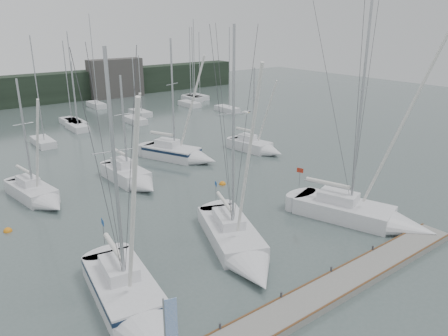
{
  "coord_description": "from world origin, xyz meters",
  "views": [
    {
      "loc": [
        -16.12,
        -17.52,
        14.2
      ],
      "look_at": [
        1.2,
        5.0,
        4.38
      ],
      "focal_mm": 35.0,
      "sensor_mm": 36.0,
      "label": 1
    }
  ],
  "objects_px": {
    "buoy_b": "(222,184)",
    "buoy_c": "(8,231)",
    "sailboat_near_center": "(241,249)",
    "sailboat_mid_d": "(183,154)",
    "sailboat_near_right": "(372,217)",
    "sailboat_mid_e": "(259,148)",
    "sailboat_mid_b": "(40,196)",
    "sailboat_near_left": "(133,306)",
    "sailboat_mid_c": "(133,179)",
    "dock_banner": "(169,330)"
  },
  "relations": [
    {
      "from": "sailboat_near_right",
      "to": "buoy_c",
      "type": "height_order",
      "value": "sailboat_near_right"
    },
    {
      "from": "sailboat_near_center",
      "to": "sailboat_mid_d",
      "type": "xyz_separation_m",
      "value": [
        7.68,
        18.71,
        0.13
      ]
    },
    {
      "from": "sailboat_near_center",
      "to": "sailboat_mid_d",
      "type": "bearing_deg",
      "value": 89.05
    },
    {
      "from": "buoy_b",
      "to": "buoy_c",
      "type": "xyz_separation_m",
      "value": [
        -17.49,
        1.93,
        0.0
      ]
    },
    {
      "from": "sailboat_mid_d",
      "to": "dock_banner",
      "type": "relative_size",
      "value": 3.56
    },
    {
      "from": "sailboat_near_right",
      "to": "buoy_c",
      "type": "relative_size",
      "value": 27.72
    },
    {
      "from": "sailboat_mid_d",
      "to": "sailboat_mid_e",
      "type": "xyz_separation_m",
      "value": [
        8.22,
        -2.73,
        -0.11
      ]
    },
    {
      "from": "buoy_b",
      "to": "sailboat_near_left",
      "type": "bearing_deg",
      "value": -141.03
    },
    {
      "from": "buoy_b",
      "to": "dock_banner",
      "type": "relative_size",
      "value": 0.16
    },
    {
      "from": "sailboat_near_left",
      "to": "sailboat_near_right",
      "type": "xyz_separation_m",
      "value": [
        18.33,
        -1.14,
        -0.02
      ]
    },
    {
      "from": "sailboat_mid_c",
      "to": "sailboat_mid_d",
      "type": "xyz_separation_m",
      "value": [
        7.39,
        3.27,
        0.05
      ]
    },
    {
      "from": "dock_banner",
      "to": "sailboat_near_left",
      "type": "bearing_deg",
      "value": 98.79
    },
    {
      "from": "sailboat_near_left",
      "to": "sailboat_near_center",
      "type": "bearing_deg",
      "value": 17.07
    },
    {
      "from": "sailboat_mid_d",
      "to": "sailboat_near_center",
      "type": "bearing_deg",
      "value": -135.94
    },
    {
      "from": "sailboat_near_right",
      "to": "buoy_c",
      "type": "bearing_deg",
      "value": 126.46
    },
    {
      "from": "sailboat_near_left",
      "to": "sailboat_mid_c",
      "type": "bearing_deg",
      "value": 72.08
    },
    {
      "from": "sailboat_mid_c",
      "to": "sailboat_near_right",
      "type": "bearing_deg",
      "value": -62.26
    },
    {
      "from": "sailboat_mid_c",
      "to": "sailboat_mid_d",
      "type": "height_order",
      "value": "sailboat_mid_d"
    },
    {
      "from": "sailboat_near_center",
      "to": "sailboat_mid_c",
      "type": "xyz_separation_m",
      "value": [
        0.29,
        15.44,
        0.07
      ]
    },
    {
      "from": "sailboat_near_center",
      "to": "sailboat_mid_d",
      "type": "relative_size",
      "value": 1.13
    },
    {
      "from": "sailboat_near_left",
      "to": "sailboat_mid_b",
      "type": "bearing_deg",
      "value": 97.03
    },
    {
      "from": "sailboat_mid_d",
      "to": "buoy_c",
      "type": "xyz_separation_m",
      "value": [
        -18.51,
        -6.16,
        -0.63
      ]
    },
    {
      "from": "sailboat_near_right",
      "to": "sailboat_mid_d",
      "type": "height_order",
      "value": "sailboat_near_right"
    },
    {
      "from": "sailboat_mid_b",
      "to": "sailboat_mid_d",
      "type": "relative_size",
      "value": 0.8
    },
    {
      "from": "sailboat_near_left",
      "to": "sailboat_mid_c",
      "type": "xyz_separation_m",
      "value": [
        8.25,
        16.64,
        -0.02
      ]
    },
    {
      "from": "buoy_b",
      "to": "buoy_c",
      "type": "distance_m",
      "value": 17.59
    },
    {
      "from": "sailboat_near_right",
      "to": "buoy_c",
      "type": "xyz_separation_m",
      "value": [
        -21.2,
        14.89,
        -0.58
      ]
    },
    {
      "from": "sailboat_mid_c",
      "to": "buoy_b",
      "type": "bearing_deg",
      "value": -38.91
    },
    {
      "from": "sailboat_near_right",
      "to": "dock_banner",
      "type": "relative_size",
      "value": 4.41
    },
    {
      "from": "sailboat_near_left",
      "to": "sailboat_mid_d",
      "type": "xyz_separation_m",
      "value": [
        15.64,
        19.91,
        0.03
      ]
    },
    {
      "from": "sailboat_mid_b",
      "to": "sailboat_mid_e",
      "type": "bearing_deg",
      "value": -9.75
    },
    {
      "from": "sailboat_mid_b",
      "to": "buoy_b",
      "type": "xyz_separation_m",
      "value": [
        14.18,
        -5.82,
        -0.52
      ]
    },
    {
      "from": "sailboat_mid_b",
      "to": "sailboat_mid_d",
      "type": "bearing_deg",
      "value": -0.13
    },
    {
      "from": "sailboat_near_center",
      "to": "sailboat_mid_c",
      "type": "distance_m",
      "value": 15.44
    },
    {
      "from": "buoy_b",
      "to": "sailboat_mid_e",
      "type": "bearing_deg",
      "value": 30.11
    },
    {
      "from": "dock_banner",
      "to": "sailboat_mid_c",
      "type": "bearing_deg",
      "value": 84.31
    },
    {
      "from": "sailboat_mid_c",
      "to": "buoy_b",
      "type": "distance_m",
      "value": 8.0
    },
    {
      "from": "sailboat_near_center",
      "to": "sailboat_mid_c",
      "type": "bearing_deg",
      "value": 110.28
    },
    {
      "from": "buoy_b",
      "to": "sailboat_near_center",
      "type": "bearing_deg",
      "value": -122.08
    },
    {
      "from": "sailboat_near_right",
      "to": "sailboat_mid_e",
      "type": "bearing_deg",
      "value": 54.78
    },
    {
      "from": "buoy_b",
      "to": "dock_banner",
      "type": "bearing_deg",
      "value": -132.66
    },
    {
      "from": "sailboat_mid_d",
      "to": "sailboat_near_left",
      "type": "bearing_deg",
      "value": -151.76
    },
    {
      "from": "sailboat_mid_b",
      "to": "sailboat_mid_c",
      "type": "height_order",
      "value": "sailboat_mid_b"
    },
    {
      "from": "dock_banner",
      "to": "sailboat_mid_b",
      "type": "bearing_deg",
      "value": 104.08
    },
    {
      "from": "sailboat_near_center",
      "to": "sailboat_mid_c",
      "type": "relative_size",
      "value": 1.44
    },
    {
      "from": "sailboat_mid_b",
      "to": "buoy_b",
      "type": "distance_m",
      "value": 15.33
    },
    {
      "from": "sailboat_near_left",
      "to": "sailboat_near_right",
      "type": "bearing_deg",
      "value": 4.9
    },
    {
      "from": "sailboat_near_center",
      "to": "sailboat_near_left",
      "type": "bearing_deg",
      "value": -150.02
    },
    {
      "from": "sailboat_near_right",
      "to": "sailboat_mid_d",
      "type": "xyz_separation_m",
      "value": [
        -2.69,
        21.05,
        0.05
      ]
    },
    {
      "from": "sailboat_mid_d",
      "to": "sailboat_mid_e",
      "type": "bearing_deg",
      "value": -42.01
    }
  ]
}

